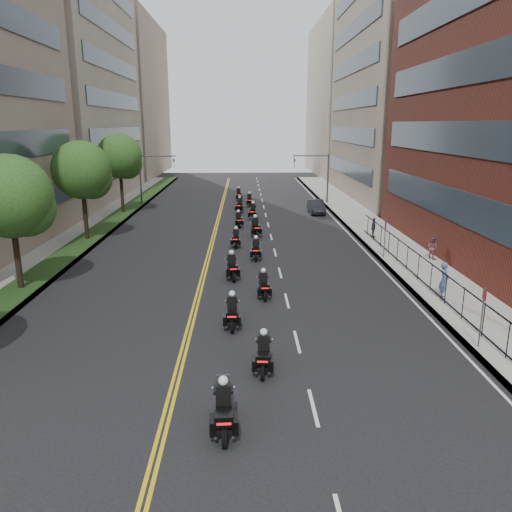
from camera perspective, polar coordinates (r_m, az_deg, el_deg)
The scene contains 29 objects.
ground at distance 16.76m, azimuth -4.85°, elevation -16.99°, with size 160.00×160.00×0.00m, color black.
sidewalk_right at distance 41.65m, azimuth 13.93°, elevation 2.29°, with size 4.00×90.00×0.15m, color gray.
sidewalk_left at distance 42.22m, azimuth -19.34°, elevation 2.06°, with size 4.00×90.00×0.15m, color gray.
grass_strip at distance 41.96m, azimuth -18.31°, elevation 2.20°, with size 2.00×90.00×0.04m, color #1A3714.
building_right_tan at distance 65.78m, azimuth 17.78°, elevation 19.59°, with size 15.11×28.00×30.00m.
building_right_far at distance 94.55m, azimuth 11.62°, elevation 17.11°, with size 15.00×28.00×26.00m, color gray.
building_left_mid at distance 66.82m, azimuth -23.11°, elevation 20.78°, with size 16.11×28.00×34.00m.
building_left_far at distance 95.12m, azimuth -16.13°, elevation 16.83°, with size 16.00×28.00×26.00m, color gray.
iron_fence at distance 29.15m, azimuth 18.71°, elevation -1.72°, with size 0.05×28.00×1.50m.
street_trees at distance 35.15m, azimuth -21.67°, elevation 7.80°, with size 4.40×38.40×7.98m.
traffic_signal_right at distance 57.08m, azimuth 7.28°, elevation 9.60°, with size 4.09×0.20×5.60m.
traffic_signal_left at distance 57.42m, azimuth -12.16°, elevation 9.42°, with size 4.09×0.20×5.60m.
motorcycle_0 at distance 15.36m, azimuth -3.71°, elevation -17.21°, with size 0.56×2.34×1.72m.
motorcycle_1 at distance 18.63m, azimuth 0.86°, elevation -11.21°, with size 0.57×2.19×1.61m.
motorcycle_2 at distance 22.46m, azimuth -2.74°, elevation -6.50°, with size 0.51×2.23×1.65m.
motorcycle_3 at distance 26.15m, azimuth 0.87°, elevation -3.44°, with size 0.52×2.11×1.56m.
motorcycle_4 at distance 29.27m, azimuth -2.77°, elevation -1.33°, with size 0.69×2.30×1.70m.
motorcycle_5 at distance 33.49m, azimuth -0.01°, elevation 0.71°, with size 0.52×2.18×1.61m.
motorcycle_6 at distance 36.86m, azimuth -2.30°, elevation 1.97°, with size 0.49×2.09×1.54m.
motorcycle_7 at distance 40.33m, azimuth -0.06°, elevation 3.24°, with size 0.70×2.40×1.77m.
motorcycle_8 at distance 44.03m, azimuth -2.00°, elevation 4.10°, with size 0.61×2.09×1.55m.
motorcycle_9 at distance 47.76m, azimuth -0.35°, elevation 5.05°, with size 0.67×2.35×1.74m.
motorcycle_10 at distance 51.48m, azimuth -1.89°, elevation 5.75°, with size 0.69×2.33×1.72m.
motorcycle_11 at distance 55.28m, azimuth -0.74°, elevation 6.35°, with size 0.54×2.21×1.63m.
motorcycle_12 at distance 59.57m, azimuth -2.00°, elevation 6.98°, with size 0.60×2.29×1.69m.
parked_sedan at distance 51.39m, azimuth 6.90°, elevation 5.64°, with size 1.44×4.12×1.36m, color black.
pedestrian_a at distance 27.21m, azimuth 20.68°, elevation -2.61°, with size 0.70×0.46×1.91m, color #4E608F.
pedestrian_b at distance 35.03m, azimuth 19.52°, elevation 0.90°, with size 0.72×0.56×1.48m, color #844852.
pedestrian_c at distance 40.32m, azimuth 13.28°, elevation 3.17°, with size 0.92×0.38×1.56m, color #3F4047.
Camera 1 is at (1.00, -14.21, 8.83)m, focal length 35.00 mm.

